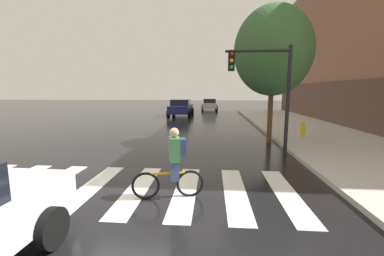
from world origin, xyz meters
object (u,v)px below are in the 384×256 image
(cyclist, at_px, (173,163))
(traffic_light_near, at_px, (266,82))
(fire_hydrant, at_px, (303,129))
(street_tree_near, at_px, (273,51))
(sedan_far, at_px, (209,104))
(sedan_mid, at_px, (181,107))

(cyclist, bearing_deg, traffic_light_near, 55.07)
(fire_hydrant, relative_size, street_tree_near, 0.12)
(sedan_far, relative_size, street_tree_near, 0.67)
(sedan_far, xyz_separation_m, traffic_light_near, (2.37, -22.88, 2.09))
(cyclist, height_order, street_tree_near, street_tree_near)
(sedan_mid, height_order, traffic_light_near, traffic_light_near)
(sedan_mid, relative_size, cyclist, 2.87)
(cyclist, height_order, traffic_light_near, traffic_light_near)
(cyclist, height_order, fire_hydrant, cyclist)
(sedan_mid, xyz_separation_m, traffic_light_near, (5.14, -15.03, 2.00))
(sedan_mid, bearing_deg, fire_hydrant, -55.55)
(sedan_mid, bearing_deg, sedan_far, 70.56)
(traffic_light_near, bearing_deg, sedan_mid, 108.89)
(sedan_far, bearing_deg, traffic_light_near, -84.07)
(sedan_mid, distance_m, traffic_light_near, 16.01)
(cyclist, xyz_separation_m, street_tree_near, (3.72, 6.77, 3.52))
(sedan_far, distance_m, fire_hydrant, 19.97)
(sedan_far, bearing_deg, fire_hydrant, -75.22)
(sedan_mid, xyz_separation_m, street_tree_near, (5.92, -12.46, 3.50))
(sedan_mid, xyz_separation_m, cyclist, (2.21, -19.24, -0.02))
(traffic_light_near, relative_size, fire_hydrant, 5.38)
(sedan_mid, height_order, sedan_far, sedan_mid)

